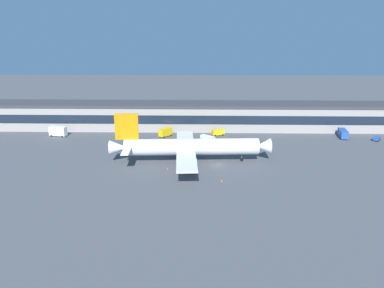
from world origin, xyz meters
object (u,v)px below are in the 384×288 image
at_px(fuel_truck, 343,133).
at_px(traffic_cone_1, 168,169).
at_px(belt_loader, 208,138).
at_px(airliner, 189,147).
at_px(traffic_cone_2, 195,170).
at_px(baggage_tug, 377,138).
at_px(crew_van, 218,132).
at_px(catering_truck, 58,131).
at_px(traffic_cone_0, 222,181).
at_px(stair_truck, 165,132).
at_px(follow_me_car, 127,133).

xyz_separation_m(fuel_truck, traffic_cone_1, (-69.34, -40.14, -1.59)).
bearing_deg(belt_loader, airliner, -104.29).
bearing_deg(fuel_truck, traffic_cone_1, -149.94).
relative_size(belt_loader, traffic_cone_2, 9.66).
xyz_separation_m(baggage_tug, belt_loader, (-67.90, -1.03, 0.07)).
height_order(baggage_tug, traffic_cone_2, baggage_tug).
xyz_separation_m(crew_van, fuel_truck, (51.55, -2.17, 0.42)).
relative_size(catering_truck, traffic_cone_2, 11.93).
relative_size(airliner, catering_truck, 7.05).
bearing_deg(crew_van, baggage_tug, -6.22).
distance_m(airliner, traffic_cone_2, 10.68).
xyz_separation_m(belt_loader, traffic_cone_0, (3.15, -44.15, -0.81)).
relative_size(belt_loader, traffic_cone_1, 10.41).
xyz_separation_m(fuel_truck, belt_loader, (-56.02, -5.77, -0.73)).
height_order(airliner, catering_truck, airliner).
relative_size(baggage_tug, crew_van, 0.71).
bearing_deg(traffic_cone_0, belt_loader, 94.08).
xyz_separation_m(traffic_cone_0, traffic_cone_2, (-7.73, 8.26, -0.03)).
bearing_deg(traffic_cone_1, airliner, 49.77).
relative_size(crew_van, traffic_cone_2, 8.89).
bearing_deg(airliner, crew_van, 71.96).
distance_m(stair_truck, traffic_cone_2, 43.65).
bearing_deg(traffic_cone_1, stair_truck, 96.36).
distance_m(follow_me_car, traffic_cone_2, 51.85).
distance_m(airliner, traffic_cone_1, 11.23).
relative_size(catering_truck, stair_truck, 1.23).
relative_size(follow_me_car, catering_truck, 0.59).
distance_m(traffic_cone_0, traffic_cone_2, 11.31).
bearing_deg(baggage_tug, stair_truck, 176.89).
xyz_separation_m(follow_me_car, belt_loader, (34.20, -6.66, 0.06)).
bearing_deg(traffic_cone_1, traffic_cone_2, -9.92).
height_order(airliner, stair_truck, airliner).
distance_m(belt_loader, traffic_cone_1, 36.87).
xyz_separation_m(follow_me_car, stair_truck, (16.41, -0.97, 0.89)).
bearing_deg(baggage_tug, fuel_truck, 158.23).
bearing_deg(traffic_cone_2, crew_van, 78.33).
bearing_deg(traffic_cone_2, belt_loader, 82.72).
relative_size(stair_truck, traffic_cone_0, 8.87).
bearing_deg(fuel_truck, follow_me_car, 179.44).
relative_size(airliner, traffic_cone_2, 84.11).
xyz_separation_m(belt_loader, traffic_cone_1, (-13.32, -34.37, -0.86)).
xyz_separation_m(catering_truck, stair_truck, (45.29, 0.52, -0.31)).
relative_size(catering_truck, traffic_cone_0, 10.90).
height_order(follow_me_car, catering_truck, catering_truck).
bearing_deg(fuel_truck, baggage_tug, -21.77).
height_order(fuel_truck, follow_me_car, fuel_truck).
xyz_separation_m(follow_me_car, traffic_cone_2, (29.61, -42.55, -0.77)).
xyz_separation_m(crew_van, traffic_cone_1, (-17.80, -42.31, -1.16)).
bearing_deg(fuel_truck, stair_truck, -179.93).
distance_m(fuel_truck, follow_me_car, 90.23).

